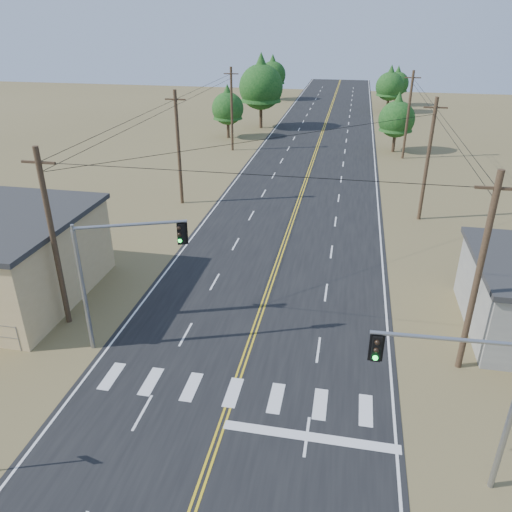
# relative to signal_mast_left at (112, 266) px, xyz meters

# --- Properties ---
(road) EXTENTS (15.00, 200.00, 0.02)m
(road) POSITION_rel_signal_mast_left_xyz_m (6.58, 19.46, -4.65)
(road) COLOR black
(road) RESTS_ON ground
(utility_pole_left_near) EXTENTS (1.80, 0.30, 10.00)m
(utility_pole_left_near) POSITION_rel_signal_mast_left_xyz_m (-3.92, 1.46, 0.46)
(utility_pole_left_near) COLOR #4C3826
(utility_pole_left_near) RESTS_ON ground
(utility_pole_left_mid) EXTENTS (1.80, 0.30, 10.00)m
(utility_pole_left_mid) POSITION_rel_signal_mast_left_xyz_m (-3.92, 21.46, 0.46)
(utility_pole_left_mid) COLOR #4C3826
(utility_pole_left_mid) RESTS_ON ground
(utility_pole_left_far) EXTENTS (1.80, 0.30, 10.00)m
(utility_pole_left_far) POSITION_rel_signal_mast_left_xyz_m (-3.92, 41.46, 0.46)
(utility_pole_left_far) COLOR #4C3826
(utility_pole_left_far) RESTS_ON ground
(utility_pole_right_near) EXTENTS (1.80, 0.30, 10.00)m
(utility_pole_right_near) POSITION_rel_signal_mast_left_xyz_m (17.08, 1.46, 0.46)
(utility_pole_right_near) COLOR #4C3826
(utility_pole_right_near) RESTS_ON ground
(utility_pole_right_mid) EXTENTS (1.80, 0.30, 10.00)m
(utility_pole_right_mid) POSITION_rel_signal_mast_left_xyz_m (17.08, 21.46, 0.46)
(utility_pole_right_mid) COLOR #4C3826
(utility_pole_right_mid) RESTS_ON ground
(utility_pole_right_far) EXTENTS (1.80, 0.30, 10.00)m
(utility_pole_right_far) POSITION_rel_signal_mast_left_xyz_m (17.08, 41.46, 0.46)
(utility_pole_right_far) COLOR #4C3826
(utility_pole_right_far) RESTS_ON ground
(signal_mast_left) EXTENTS (5.07, 2.10, 6.93)m
(signal_mast_left) POSITION_rel_signal_mast_left_xyz_m (0.00, 0.00, 0.00)
(signal_mast_left) COLOR gray
(signal_mast_left) RESTS_ON ground
(signal_mast_right) EXTENTS (5.09, 0.55, 6.50)m
(signal_mast_right) POSITION_rel_signal_mast_left_xyz_m (15.64, -5.69, -0.28)
(signal_mast_right) COLOR gray
(signal_mast_right) RESTS_ON ground
(tree_left_near) EXTENTS (4.34, 4.34, 7.23)m
(tree_left_near) POSITION_rel_signal_mast_left_xyz_m (-6.13, 48.21, -0.24)
(tree_left_near) COLOR #3F2D1E
(tree_left_near) RESTS_ON ground
(tree_left_mid) EXTENTS (6.46, 6.46, 10.77)m
(tree_left_mid) POSITION_rel_signal_mast_left_xyz_m (-2.87, 55.63, 1.93)
(tree_left_mid) COLOR #3F2D1E
(tree_left_mid) RESTS_ON ground
(tree_left_far) EXTENTS (5.17, 5.17, 8.62)m
(tree_left_far) POSITION_rel_signal_mast_left_xyz_m (-5.59, 82.97, 0.61)
(tree_left_far) COLOR #3F2D1E
(tree_left_far) RESTS_ON ground
(tree_right_near) EXTENTS (4.38, 4.38, 7.30)m
(tree_right_near) POSITION_rel_signal_mast_left_xyz_m (16.10, 44.49, -0.19)
(tree_right_near) COLOR #3F2D1E
(tree_right_near) RESTS_ON ground
(tree_right_mid) EXTENTS (4.76, 4.76, 7.93)m
(tree_right_mid) POSITION_rel_signal_mast_left_xyz_m (16.52, 72.72, 0.19)
(tree_right_mid) COLOR #3F2D1E
(tree_right_mid) RESTS_ON ground
(tree_right_far) EXTENTS (4.27, 4.27, 7.11)m
(tree_right_far) POSITION_rel_signal_mast_left_xyz_m (18.24, 80.66, -0.31)
(tree_right_far) COLOR #3F2D1E
(tree_right_far) RESTS_ON ground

